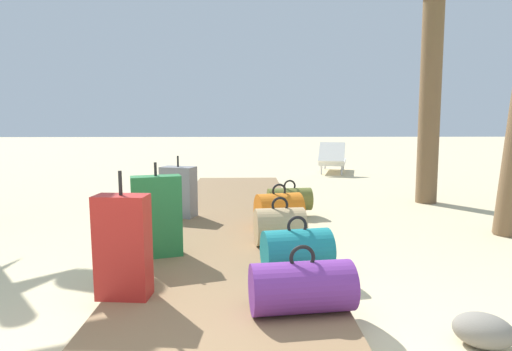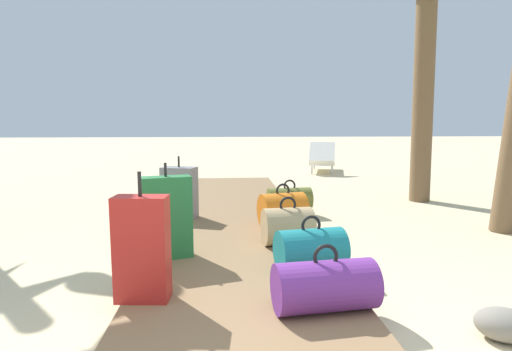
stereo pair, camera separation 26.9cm
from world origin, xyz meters
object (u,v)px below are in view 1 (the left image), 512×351
Objects in this scene: suitcase_green at (157,216)px; duffel_bag_teal at (297,250)px; duffel_bag_tan at (280,226)px; duffel_bag_orange at (279,210)px; suitcase_grey at (179,192)px; lounge_chair at (333,160)px; duffel_bag_purple at (302,287)px; duffel_bag_olive at (290,199)px; suitcase_red at (123,247)px.

suitcase_green is 1.43× the size of duffel_bag_teal.
suitcase_green is at bearing -164.73° from duffel_bag_tan.
suitcase_green is 1.53m from duffel_bag_orange.
suitcase_grey reaches higher than lounge_chair.
lounge_chair reaches higher than duffel_bag_purple.
duffel_bag_tan is 1.56m from duffel_bag_olive.
duffel_bag_tan reaches higher than duffel_bag_olive.
suitcase_red is (-1.15, -1.16, 0.17)m from duffel_bag_tan.
duffel_bag_teal is at bearing 85.34° from duffel_bag_purple.
suitcase_red reaches higher than suitcase_grey.
duffel_bag_teal is (1.18, -0.40, -0.19)m from suitcase_green.
duffel_bag_orange is 0.66× the size of suitcase_red.
suitcase_green is at bearing 161.36° from duffel_bag_teal.
duffel_bag_olive is at bearing 85.29° from duffel_bag_teal.
duffel_bag_olive is 4.97m from lounge_chair.
lounge_chair is (2.99, 7.40, -0.10)m from suitcase_red.
duffel_bag_purple is at bearing -103.42° from lounge_chair.
lounge_chair is (1.80, 5.55, 0.06)m from duffel_bag_orange.
suitcase_grey reaches higher than duffel_bag_orange.
suitcase_red is at bearing -117.62° from duffel_bag_olive.
suitcase_green reaches higher than duffel_bag_tan.
duffel_bag_orange is 0.75× the size of suitcase_grey.
duffel_bag_purple is 1.21m from suitcase_red.
suitcase_red is at bearing 167.98° from duffel_bag_purple.
suitcase_green is 1.16m from duffel_bag_tan.
lounge_chair is at bearing 67.98° from suitcase_red.
duffel_bag_purple is at bearing -12.02° from suitcase_red.
duffel_bag_tan is 0.69m from duffel_bag_orange.
duffel_bag_tan is 1.69m from suitcase_grey.
duffel_bag_teal is 1.02× the size of duffel_bag_orange.
duffel_bag_teal is 1.32m from suitcase_red.
duffel_bag_purple is 1.15× the size of duffel_bag_teal.
duffel_bag_orange is at bearing 91.16° from duffel_bag_teal.
suitcase_red is (-1.20, -1.84, 0.16)m from duffel_bag_orange.
duffel_bag_olive is at bearing 80.35° from duffel_bag_tan.
suitcase_grey is 0.89× the size of suitcase_red.
lounge_chair is at bearing 73.53° from duffel_bag_tan.
duffel_bag_purple is 1.41m from duffel_bag_tan.
duffel_bag_orange is (-0.03, 1.39, 0.02)m from duffel_bag_teal.
duffel_bag_orange is 5.84m from lounge_chair.
lounge_chair reaches higher than duffel_bag_orange.
duffel_bag_purple is at bearing -94.70° from duffel_bag_olive.
suitcase_green is 1.46× the size of duffel_bag_orange.
duffel_bag_tan is 0.59× the size of suitcase_red.
duffel_bag_orange reaches higher than duffel_bag_teal.
duffel_bag_tan is at bearing -99.65° from duffel_bag_olive.
suitcase_grey is (-1.16, 1.22, 0.13)m from duffel_bag_tan.
duffel_bag_orange reaches higher than duffel_bag_tan.
duffel_bag_teal is at bearing -88.84° from duffel_bag_orange.
suitcase_red reaches higher than duffel_bag_olive.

